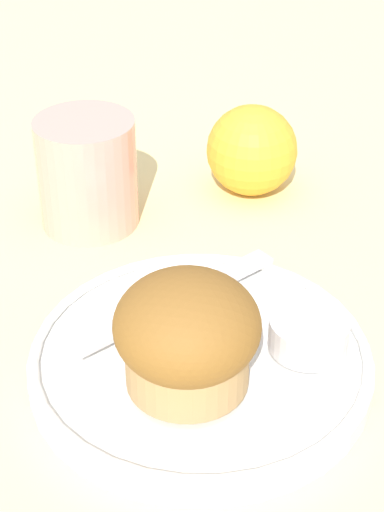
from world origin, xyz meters
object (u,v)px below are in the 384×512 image
(muffin, at_px, (180,336))
(butter_knife, at_px, (178,300))
(juice_glass, at_px, (87,173))
(orange_fruit, at_px, (252,150))

(muffin, relative_size, butter_knife, 0.59)
(muffin, xyz_separation_m, butter_knife, (0.00, 0.07, -0.03))
(juice_glass, bearing_deg, muffin, -76.00)
(muffin, distance_m, orange_fruit, 0.26)
(muffin, distance_m, butter_knife, 0.08)
(butter_knife, bearing_deg, orange_fruit, 32.89)
(butter_knife, relative_size, orange_fruit, 1.89)
(orange_fruit, relative_size, juice_glass, 0.86)
(juice_glass, bearing_deg, orange_fruit, 15.54)
(muffin, relative_size, juice_glass, 0.96)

